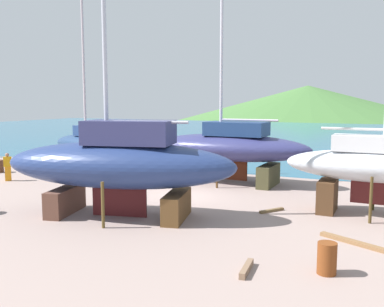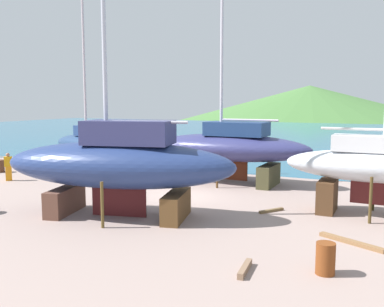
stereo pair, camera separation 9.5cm
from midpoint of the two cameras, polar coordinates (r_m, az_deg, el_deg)
name	(u,v)px [view 2 (the right image)]	position (r m, az deg, el deg)	size (l,w,h in m)	color
ground_plane	(157,207)	(19.26, -4.51, -7.17)	(39.98, 39.98, 0.00)	gray
sea_water	(315,135)	(61.48, 16.12, 2.36)	(141.91, 68.68, 0.01)	#246282
headland_hill	(309,113)	(175.32, 15.40, 5.24)	(162.11, 162.11, 21.61)	#467339
sailboat_far_slipway	(90,145)	(27.68, -13.41, 1.08)	(7.43, 4.25, 13.21)	brown
sailboat_large_starboard	(373,168)	(18.79, 23.19, -1.74)	(7.11, 2.34, 12.45)	#4B3D1B
sailboat_small_center	(119,163)	(17.55, -9.57, -1.27)	(10.12, 5.22, 16.91)	brown
sailboat_mid_port	(229,147)	(24.63, 5.13, 0.86)	(9.63, 3.57, 13.89)	#4B4129
worker	(8,166)	(27.54, -23.28, -1.59)	(0.48, 0.48, 1.67)	orange
barrel_by_slipway	(325,258)	(12.54, 17.65, -13.24)	(0.53, 0.53, 0.88)	brown
timber_plank_far	(271,211)	(18.72, 10.71, -7.51)	(1.26, 0.15, 0.11)	brown
timber_long_aft	(351,242)	(15.40, 20.68, -11.02)	(2.32, 0.22, 0.13)	brown
timber_short_cross	(245,269)	(12.34, 7.32, -15.05)	(1.21, 0.17, 0.18)	#82634A
timber_plank_near	(131,187)	(23.61, -8.10, -4.43)	(3.02, 0.18, 0.10)	brown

